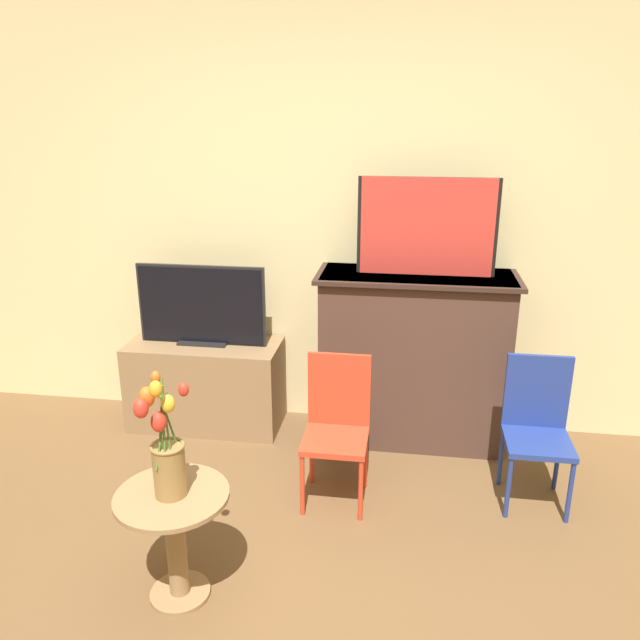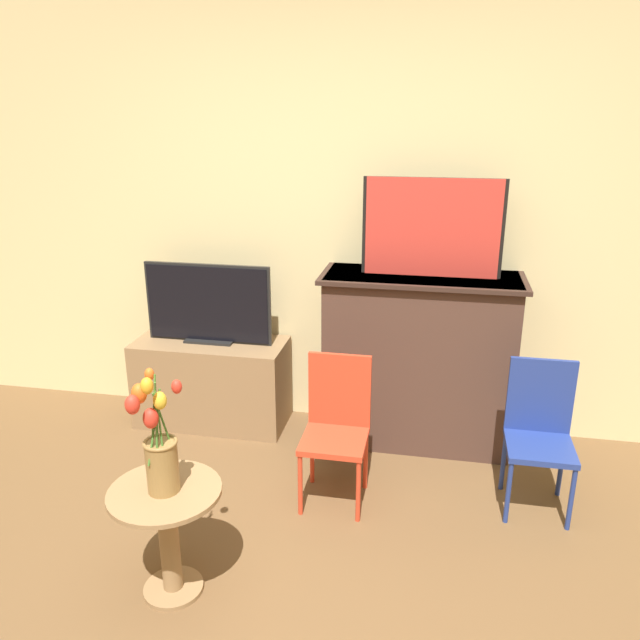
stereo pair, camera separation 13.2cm
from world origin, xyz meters
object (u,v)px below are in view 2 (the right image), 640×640
Objects in this scene: tv_monitor at (208,305)px; chair_blue at (540,428)px; chair_red at (337,422)px; painting at (432,228)px; vase_tulips at (159,448)px.

tv_monitor reaches higher than chair_blue.
chair_red is 1.00× the size of chair_blue.
painting is 1.43m from tv_monitor.
tv_monitor is at bearing 164.81° from chair_blue.
tv_monitor is 1.54m from vase_tulips.
chair_blue is 1.87m from vase_tulips.
painting is 1.02× the size of chair_blue.
vase_tulips is at bearing -122.88° from painting.
tv_monitor is at bearing 103.44° from vase_tulips.
chair_red is 1.44× the size of vase_tulips.
painting is at bearing 137.73° from chair_blue.
chair_blue is 1.44× the size of vase_tulips.
vase_tulips is at bearing -148.28° from chair_blue.
chair_blue is at bearing 31.72° from vase_tulips.
tv_monitor is 1.05× the size of chair_red.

